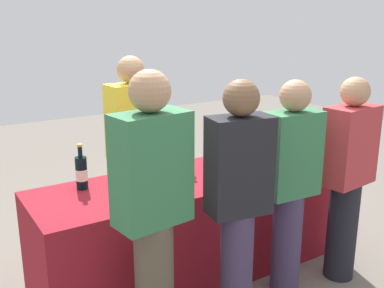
% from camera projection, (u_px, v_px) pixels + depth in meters
% --- Properties ---
extents(ground_plane, '(12.00, 12.00, 0.00)m').
position_uv_depth(ground_plane, '(192.00, 271.00, 3.62)').
color(ground_plane, slate).
extents(tasting_table, '(2.36, 0.74, 0.79)m').
position_uv_depth(tasting_table, '(192.00, 225.00, 3.52)').
color(tasting_table, maroon).
rests_on(tasting_table, ground_plane).
extents(wine_bottle_0, '(0.08, 0.08, 0.32)m').
position_uv_depth(wine_bottle_0, '(81.00, 173.00, 3.14)').
color(wine_bottle_0, black).
rests_on(wine_bottle_0, tasting_table).
extents(wine_bottle_1, '(0.07, 0.07, 0.31)m').
position_uv_depth(wine_bottle_1, '(119.00, 168.00, 3.26)').
color(wine_bottle_1, black).
rests_on(wine_bottle_1, tasting_table).
extents(wine_bottle_2, '(0.07, 0.07, 0.32)m').
position_uv_depth(wine_bottle_2, '(141.00, 164.00, 3.32)').
color(wine_bottle_2, black).
rests_on(wine_bottle_2, tasting_table).
extents(wine_bottle_3, '(0.07, 0.07, 0.33)m').
position_uv_depth(wine_bottle_3, '(167.00, 163.00, 3.35)').
color(wine_bottle_3, black).
rests_on(wine_bottle_3, tasting_table).
extents(wine_bottle_4, '(0.07, 0.07, 0.31)m').
position_uv_depth(wine_bottle_4, '(185.00, 157.00, 3.52)').
color(wine_bottle_4, black).
rests_on(wine_bottle_4, tasting_table).
extents(wine_bottle_5, '(0.08, 0.08, 0.32)m').
position_uv_depth(wine_bottle_5, '(274.00, 138.00, 4.02)').
color(wine_bottle_5, black).
rests_on(wine_bottle_5, tasting_table).
extents(wine_glass_0, '(0.07, 0.07, 0.14)m').
position_uv_depth(wine_glass_0, '(143.00, 179.00, 3.07)').
color(wine_glass_0, silver).
rests_on(wine_glass_0, tasting_table).
extents(wine_glass_1, '(0.07, 0.07, 0.14)m').
position_uv_depth(wine_glass_1, '(240.00, 161.00, 3.44)').
color(wine_glass_1, silver).
rests_on(wine_glass_1, tasting_table).
extents(wine_glass_2, '(0.08, 0.08, 0.14)m').
position_uv_depth(wine_glass_2, '(249.00, 159.00, 3.50)').
color(wine_glass_2, silver).
rests_on(wine_glass_2, tasting_table).
extents(ice_bucket, '(0.20, 0.20, 0.21)m').
position_uv_depth(ice_bucket, '(265.00, 149.00, 3.73)').
color(ice_bucket, silver).
rests_on(ice_bucket, tasting_table).
extents(server_pouring, '(0.42, 0.26, 1.63)m').
position_uv_depth(server_pouring, '(133.00, 148.00, 3.80)').
color(server_pouring, '#3F3351').
rests_on(server_pouring, ground_plane).
extents(guest_0, '(0.44, 0.28, 1.68)m').
position_uv_depth(guest_0, '(153.00, 209.00, 2.54)').
color(guest_0, brown).
rests_on(guest_0, ground_plane).
extents(guest_1, '(0.40, 0.27, 1.60)m').
position_uv_depth(guest_1, '(238.00, 200.00, 2.77)').
color(guest_1, '#3F3351').
rests_on(guest_1, ground_plane).
extents(guest_2, '(0.39, 0.23, 1.55)m').
position_uv_depth(guest_2, '(290.00, 184.00, 3.12)').
color(guest_2, '#3F3351').
rests_on(guest_2, ground_plane).
extents(guest_3, '(0.43, 0.27, 1.53)m').
position_uv_depth(guest_3, '(347.00, 175.00, 3.35)').
color(guest_3, black).
rests_on(guest_3, ground_plane).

